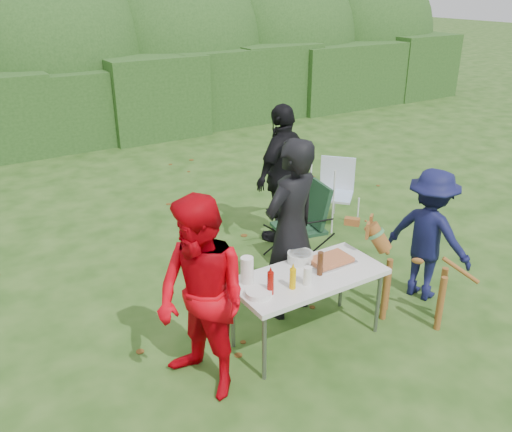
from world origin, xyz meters
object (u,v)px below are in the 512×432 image
person_black_puffy (283,174)px  beer_bottle (320,264)px  person_red_jacket (202,300)px  child (429,235)px  paper_towel_roll (247,270)px  camping_chair (299,224)px  person_cook (291,230)px  mustard_bottle (293,279)px  lawn_chair (335,193)px  folding_table (308,279)px  dog (416,275)px  ketchup_bottle (271,283)px

person_black_puffy → beer_bottle: (-1.02, -2.09, -0.08)m
person_red_jacket → child: size_ratio=1.20×
child → paper_towel_roll: 2.22m
person_black_puffy → camping_chair: size_ratio=1.82×
person_cook → camping_chair: 1.25m
person_red_jacket → paper_towel_roll: person_red_jacket is taller
child → mustard_bottle: (-1.91, -0.09, 0.09)m
person_red_jacket → mustard_bottle: 0.90m
person_black_puffy → person_cook: bearing=36.2°
person_black_puffy → mustard_bottle: bearing=35.8°
lawn_chair → folding_table: bearing=2.4°
folding_table → person_red_jacket: (-1.18, -0.09, 0.22)m
mustard_bottle → beer_bottle: size_ratio=0.83×
mustard_bottle → paper_towel_roll: bearing=134.0°
child → beer_bottle: 1.55m
dog → lawn_chair: 2.52m
person_cook → dog: person_cook is taller
paper_towel_roll → ketchup_bottle: bearing=-75.3°
lawn_chair → mustard_bottle: bearing=0.5°
person_black_puffy → dog: bearing=69.7°
person_cook → mustard_bottle: 0.77m
ketchup_bottle → paper_towel_roll: (-0.07, 0.28, 0.02)m
child → mustard_bottle: child is taller
paper_towel_roll → dog: bearing=-16.0°
person_cook → beer_bottle: 0.58m
lawn_chair → paper_towel_roll: (-2.61, -1.86, 0.39)m
child → ketchup_bottle: (-2.13, -0.07, 0.10)m
person_red_jacket → person_black_puffy: 3.12m
person_cook → ketchup_bottle: (-0.64, -0.60, -0.12)m
paper_towel_roll → beer_bottle: bearing=-20.2°
beer_bottle → person_cook: bearing=84.4°
camping_chair → paper_towel_roll: (-1.48, -1.20, 0.35)m
folding_table → mustard_bottle: 0.34m
person_black_puffy → camping_chair: 0.80m
dog → folding_table: bearing=37.0°
folding_table → dog: dog is taller
child → person_black_puffy: bearing=-1.8°
folding_table → mustard_bottle: (-0.28, -0.12, 0.15)m
paper_towel_roll → person_cook: bearing=24.0°
camping_chair → lawn_chair: size_ratio=1.08×
person_red_jacket → paper_towel_roll: 0.66m
person_black_puffy → dog: 2.38m
ketchup_bottle → child: bearing=1.8°
person_red_jacket → beer_bottle: size_ratio=7.52×
beer_bottle → ketchup_bottle: bearing=-176.3°
person_cook → folding_table: bearing=60.4°
dog → camping_chair: 1.72m
child → camping_chair: (-0.72, 1.42, -0.23)m
folding_table → lawn_chair: (2.04, 2.05, -0.21)m
folding_table → mustard_bottle: mustard_bottle is taller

